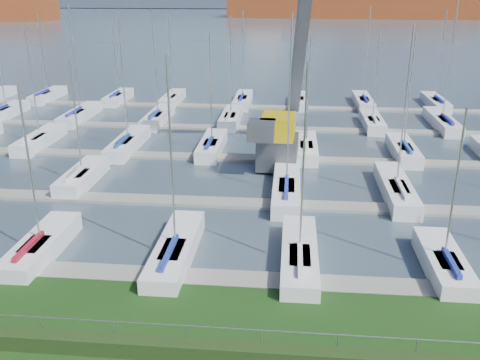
# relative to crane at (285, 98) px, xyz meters

# --- Properties ---
(water) EXTENTS (800.00, 540.00, 0.20)m
(water) POSITION_rel_crane_xyz_m (-2.38, 235.18, -5.73)
(water) COLOR #3D4D59
(hedge) EXTENTS (80.00, 0.70, 0.70)m
(hedge) POSITION_rel_crane_xyz_m (-2.38, -25.22, -4.98)
(hedge) COLOR #203413
(hedge) RESTS_ON grass
(fence) EXTENTS (80.00, 0.04, 0.04)m
(fence) POSITION_rel_crane_xyz_m (-2.38, -24.82, -4.13)
(fence) COLOR gray
(fence) RESTS_ON grass
(docks) EXTENTS (90.00, 41.60, 0.25)m
(docks) POSITION_rel_crane_xyz_m (-2.38, 1.18, -5.55)
(docks) COLOR slate
(docks) RESTS_ON water
(crane) EXTENTS (5.24, 13.28, 22.35)m
(crane) POSITION_rel_crane_xyz_m (0.00, 0.00, 0.00)
(crane) COLOR #505357
(crane) RESTS_ON water
(cargo_ship_mid) EXTENTS (101.80, 21.86, 21.50)m
(cargo_ship_mid) POSITION_rel_crane_xyz_m (19.30, 195.90, -1.80)
(cargo_ship_mid) COLOR brown
(cargo_ship_mid) RESTS_ON water
(sailboat_fleet) EXTENTS (75.03, 49.77, 13.01)m
(sailboat_fleet) POSITION_rel_crane_xyz_m (-3.81, 4.00, -0.05)
(sailboat_fleet) COLOR navy
(sailboat_fleet) RESTS_ON water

